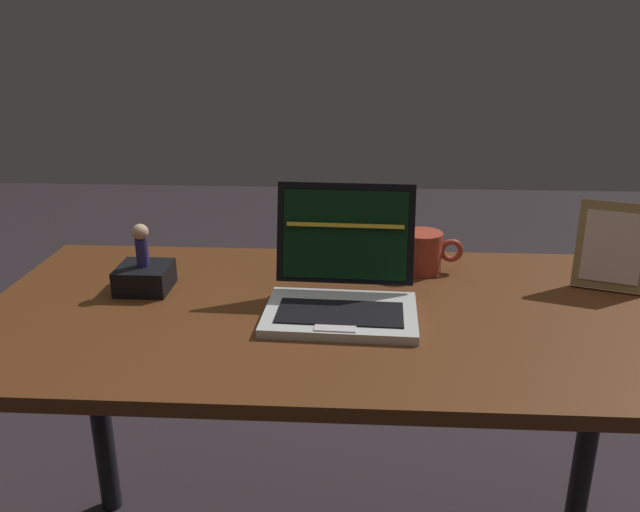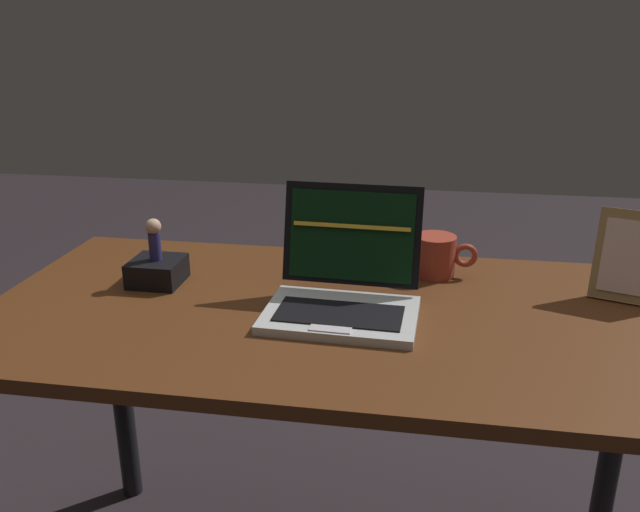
# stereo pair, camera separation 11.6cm
# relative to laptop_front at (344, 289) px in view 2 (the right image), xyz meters

# --- Properties ---
(desk) EXTENTS (1.37, 0.68, 0.74)m
(desk) POSITION_rel_laptop_front_xyz_m (-0.01, 0.01, -0.15)
(desk) COLOR #512A12
(desk) RESTS_ON ground
(laptop_front) EXTENTS (0.29, 0.26, 0.22)m
(laptop_front) POSITION_rel_laptop_front_xyz_m (0.00, 0.00, 0.00)
(laptop_front) COLOR #BDC0BE
(laptop_front) RESTS_ON desk
(photo_frame) EXTENTS (0.15, 0.09, 0.18)m
(photo_frame) POSITION_rel_laptop_front_xyz_m (0.54, 0.14, 0.04)
(photo_frame) COLOR olive
(photo_frame) RESTS_ON desk
(figurine_stand) EXTENTS (0.10, 0.10, 0.05)m
(figurine_stand) POSITION_rel_laptop_front_xyz_m (-0.41, 0.08, -0.02)
(figurine_stand) COLOR black
(figurine_stand) RESTS_ON desk
(figurine) EXTENTS (0.03, 0.03, 0.09)m
(figurine) POSITION_rel_laptop_front_xyz_m (-0.41, 0.08, 0.06)
(figurine) COLOR navy
(figurine) RESTS_ON figurine_stand
(coffee_mug) EXTENTS (0.14, 0.09, 0.09)m
(coffee_mug) POSITION_rel_laptop_front_xyz_m (0.17, 0.22, -0.00)
(coffee_mug) COLOR #AC3D2B
(coffee_mug) RESTS_ON desk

